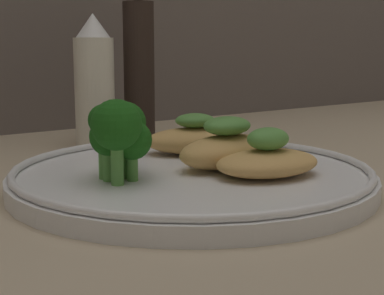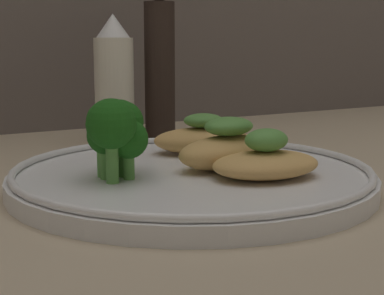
{
  "view_description": "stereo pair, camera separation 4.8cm",
  "coord_description": "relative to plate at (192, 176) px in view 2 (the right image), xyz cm",
  "views": [
    {
      "loc": [
        -28.18,
        -38.31,
        11.8
      ],
      "look_at": [
        0.0,
        0.0,
        3.4
      ],
      "focal_mm": 55.0,
      "sensor_mm": 36.0,
      "label": 1
    },
    {
      "loc": [
        -24.15,
        -40.97,
        11.8
      ],
      "look_at": [
        0.0,
        0.0,
        3.4
      ],
      "focal_mm": 55.0,
      "sensor_mm": 36.0,
      "label": 2
    }
  ],
  "objects": [
    {
      "name": "ground_plane",
      "position": [
        0.0,
        0.0,
        -1.49
      ],
      "size": [
        180.0,
        180.0,
        1.0
      ],
      "primitive_type": "cube",
      "color": "tan"
    },
    {
      "name": "plate",
      "position": [
        0.0,
        0.0,
        0.0
      ],
      "size": [
        30.01,
        30.01,
        2.0
      ],
      "color": "white",
      "rests_on": "ground_plane"
    },
    {
      "name": "grilled_meat_front",
      "position": [
        3.82,
        -4.95,
        1.72
      ],
      "size": [
        9.5,
        7.15,
        3.91
      ],
      "color": "tan",
      "rests_on": "plate"
    },
    {
      "name": "grilled_meat_middle",
      "position": [
        3.19,
        -0.64,
        2.14
      ],
      "size": [
        9.95,
        6.0,
        4.4
      ],
      "color": "tan",
      "rests_on": "plate"
    },
    {
      "name": "grilled_meat_back",
      "position": [
        4.95,
        6.25,
        1.88
      ],
      "size": [
        10.98,
        9.36,
        3.9
      ],
      "color": "tan",
      "rests_on": "plate"
    },
    {
      "name": "broccoli_bunch",
      "position": [
        -6.36,
        0.86,
        4.34
      ],
      "size": [
        5.66,
        6.88,
        6.44
      ],
      "color": "#569942",
      "rests_on": "plate"
    },
    {
      "name": "sauce_bottle",
      "position": [
        3.13,
        23.32,
        6.3
      ],
      "size": [
        4.62,
        4.62,
        15.25
      ],
      "color": "silver",
      "rests_on": "ground_plane"
    },
    {
      "name": "pepper_grinder",
      "position": [
        9.18,
        23.32,
        7.95
      ],
      "size": [
        3.73,
        3.73,
        19.21
      ],
      "color": "black",
      "rests_on": "ground_plane"
    }
  ]
}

